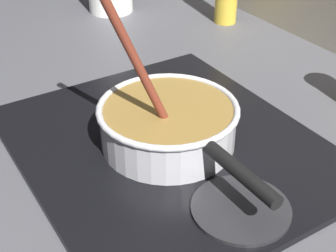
% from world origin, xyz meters
% --- Properties ---
extents(ground, '(2.40, 1.60, 0.04)m').
position_xyz_m(ground, '(0.00, 0.00, -0.02)').
color(ground, '#4C4C51').
extents(hob_plate, '(0.56, 0.48, 0.01)m').
position_xyz_m(hob_plate, '(-0.04, 0.23, 0.01)').
color(hob_plate, black).
rests_on(hob_plate, ground).
extents(burner_ring, '(0.18, 0.18, 0.01)m').
position_xyz_m(burner_ring, '(-0.04, 0.23, 0.02)').
color(burner_ring, '#592D0C').
rests_on(burner_ring, hob_plate).
extents(spare_burner, '(0.15, 0.15, 0.01)m').
position_xyz_m(spare_burner, '(0.16, 0.23, 0.01)').
color(spare_burner, '#262628').
rests_on(spare_burner, hob_plate).
extents(cooking_pan, '(0.38, 0.24, 0.32)m').
position_xyz_m(cooking_pan, '(-0.03, 0.23, 0.05)').
color(cooking_pan, silver).
rests_on(cooking_pan, hob_plate).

